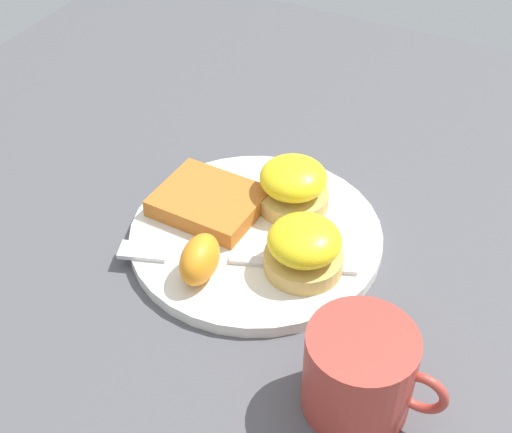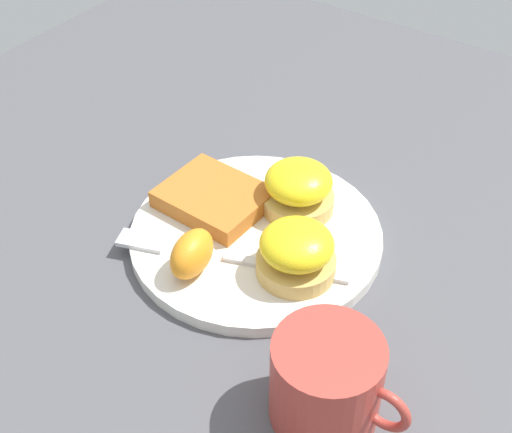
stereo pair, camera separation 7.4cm
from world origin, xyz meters
The scene contains 8 objects.
ground_plane centered at (0.00, 0.00, 0.00)m, with size 1.10×1.10×0.00m, color #4C4C51.
plate centered at (0.00, 0.00, 0.01)m, with size 0.27×0.27×0.01m, color silver.
sandwich_benedict_left centered at (0.07, -0.03, 0.04)m, with size 0.08×0.08×0.06m.
sandwich_benedict_right centered at (0.02, 0.06, 0.04)m, with size 0.08×0.08×0.06m.
hashbrown_patty centered at (-0.06, 0.01, 0.02)m, with size 0.11×0.09×0.02m, color #BA6826.
orange_wedge centered at (-0.02, -0.08, 0.04)m, with size 0.06×0.04×0.04m, color orange.
fork centered at (-0.01, -0.06, 0.02)m, with size 0.23×0.10×0.00m.
cup centered at (0.17, -0.14, 0.04)m, with size 0.12×0.09×0.08m.
Camera 2 is at (0.32, -0.46, 0.52)m, focal length 50.00 mm.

